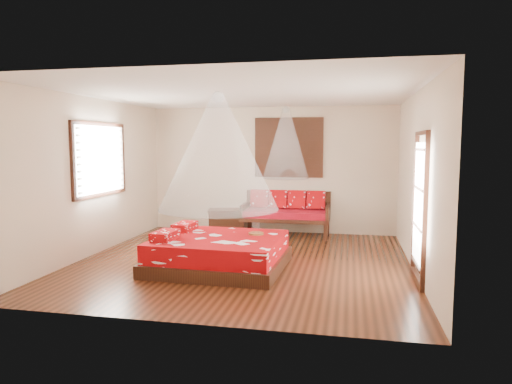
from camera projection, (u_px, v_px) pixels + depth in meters
room at (243, 179)px, 7.57m from camera, size 5.54×5.54×2.84m
bed at (218, 252)px, 7.30m from camera, size 2.11×1.93×0.64m
daybed at (286, 211)px, 9.91m from camera, size 1.88×0.83×0.96m
storage_chest at (226, 221)px, 10.27m from camera, size 0.85×0.70×0.52m
shutter_panel at (289, 148)px, 10.08m from camera, size 1.52×0.06×1.32m
window_left at (100, 159)px, 8.28m from camera, size 0.10×1.74×1.34m
glazed_door at (419, 208)px, 6.48m from camera, size 0.08×1.02×2.16m
wine_tray at (256, 231)px, 7.48m from camera, size 0.25×0.25×0.20m
mosquito_net_main at (218, 152)px, 7.13m from camera, size 1.90×1.90×1.80m
mosquito_net_daybed at (286, 143)px, 9.62m from camera, size 0.98×0.98×1.50m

